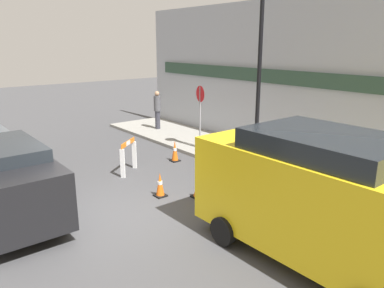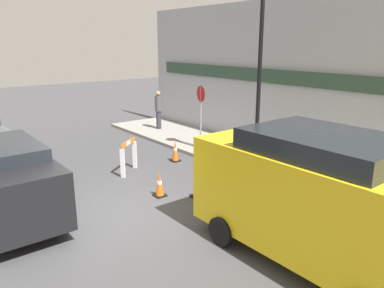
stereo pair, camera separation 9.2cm
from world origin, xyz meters
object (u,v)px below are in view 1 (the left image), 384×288
object	(u,v)px
work_van	(322,193)
person_worker	(262,160)
streetlamp_post	(261,35)
person_pedestrian	(157,108)
parked_car_1	(3,178)
stop_sign	(200,106)

from	to	relation	value
work_van	person_worker	bearing A→B (deg)	150.10
streetlamp_post	work_van	world-z (taller)	streetlamp_post
person_pedestrian	parked_car_1	size ratio (longest dim) A/B	0.41
person_pedestrian	parked_car_1	xyz separation A→B (m)	(5.26, -7.71, -0.05)
stop_sign	person_worker	xyz separation A→B (m)	(4.35, -1.47, -0.71)
person_pedestrian	work_van	distance (m)	11.33
streetlamp_post	person_worker	xyz separation A→B (m)	(1.63, -1.58, -3.24)
stop_sign	parked_car_1	size ratio (longest dim) A/B	0.54
person_worker	work_van	bearing A→B (deg)	125.95
stop_sign	work_van	size ratio (longest dim) A/B	0.48
stop_sign	person_worker	world-z (taller)	stop_sign
stop_sign	parked_car_1	bearing A→B (deg)	114.17
work_van	person_pedestrian	bearing A→B (deg)	161.74
stop_sign	streetlamp_post	bearing A→B (deg)	-166.39
streetlamp_post	person_pedestrian	size ratio (longest dim) A/B	3.72
streetlamp_post	work_van	distance (m)	6.17
person_worker	person_pedestrian	xyz separation A→B (m)	(-7.95, 1.94, 0.10)
parked_car_1	work_van	world-z (taller)	work_van
streetlamp_post	work_van	size ratio (longest dim) A/B	1.35
streetlamp_post	work_van	xyz separation A→B (m)	(4.44, -3.19, -2.87)
stop_sign	parked_car_1	distance (m)	7.46
person_worker	person_pedestrian	size ratio (longest dim) A/B	1.04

